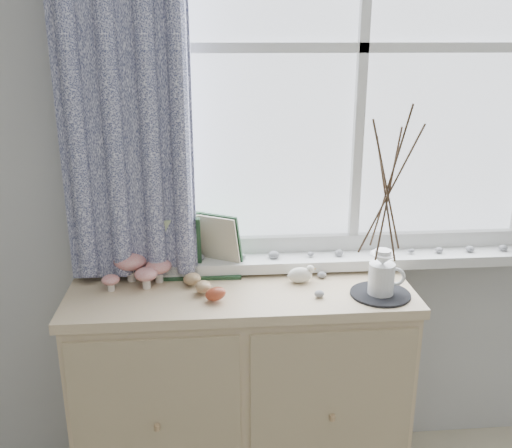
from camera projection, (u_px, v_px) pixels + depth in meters
name	position (u px, v px, depth m)	size (l,w,h in m)	color
sideboard	(242.00, 392.00, 2.12)	(1.20, 0.45, 0.85)	tan
botanical_book	(199.00, 247.00, 2.03)	(0.35, 0.13, 0.24)	#1B3A22
toadstool_cluster	(139.00, 267.00, 2.01)	(0.24, 0.17, 0.11)	white
wooden_eggs	(203.00, 286.00, 1.94)	(0.14, 0.17, 0.07)	tan
songbird_figurine	(300.00, 274.00, 2.03)	(0.12, 0.06, 0.06)	white
crocheted_doily	(380.00, 294.00, 1.94)	(0.20, 0.20, 0.01)	black
twig_pitcher	(388.00, 187.00, 1.82)	(0.30, 0.30, 0.66)	white
sideboard_pebbles	(341.00, 286.00, 1.98)	(0.25, 0.19, 0.02)	gray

